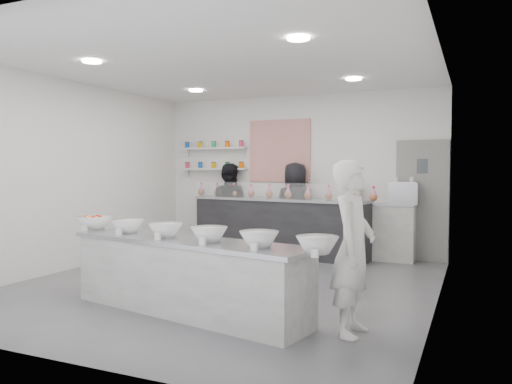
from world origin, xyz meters
TOP-DOWN VIEW (x-y plane):
  - floor at (0.00, 0.00)m, footprint 6.00×6.00m
  - ceiling at (0.00, 0.00)m, footprint 6.00×6.00m
  - back_wall at (0.00, 3.00)m, footprint 5.50×0.00m
  - left_wall at (-2.75, 0.00)m, footprint 0.00×6.00m
  - right_wall at (2.75, 0.00)m, footprint 0.00×6.00m
  - back_door at (2.30, 2.97)m, footprint 0.88×0.04m
  - pattern_panel at (-0.35, 2.98)m, footprint 1.25×0.03m
  - jar_shelf_lower at (-1.75, 2.90)m, footprint 1.45×0.22m
  - jar_shelf_upper at (-1.75, 2.90)m, footprint 1.45×0.22m
  - preserve_jars at (-1.75, 2.88)m, footprint 1.45×0.10m
  - downlight_0 at (-1.40, -1.00)m, footprint 0.24×0.24m
  - downlight_1 at (1.40, -1.00)m, footprint 0.24×0.24m
  - downlight_2 at (-1.40, 1.60)m, footprint 0.24×0.24m
  - downlight_3 at (1.40, 1.60)m, footprint 0.24×0.24m
  - prep_counter at (0.24, -1.37)m, footprint 3.11×1.27m
  - back_bar at (-0.19, 2.52)m, footprint 3.48×1.08m
  - sneeze_guard at (-0.23, 2.22)m, footprint 3.35×0.46m
  - espresso_ledge at (1.55, 2.78)m, footprint 1.34×0.42m
  - espresso_machine at (2.02, 2.78)m, footprint 0.49×0.34m
  - cup_stacks at (1.18, 2.78)m, footprint 0.25×0.24m
  - prep_bowls at (0.24, -1.37)m, footprint 3.67×1.20m
  - label_cards at (0.34, -1.88)m, footprint 3.31×0.04m
  - cookie_bags at (-0.19, 2.52)m, footprint 3.72×0.63m
  - woman_prep at (2.08, -1.34)m, footprint 0.43×0.63m
  - staff_left at (-1.36, 2.77)m, footprint 0.93×0.79m
  - staff_right at (0.05, 2.77)m, footprint 0.88×0.60m

SIDE VIEW (x-z plane):
  - floor at x=0.00m, z-range 0.00..0.00m
  - prep_counter at x=0.24m, z-range 0.00..0.83m
  - espresso_ledge at x=1.55m, z-range 0.00..0.99m
  - back_bar at x=-0.19m, z-range 0.00..1.06m
  - woman_prep at x=2.08m, z-range 0.00..1.69m
  - staff_left at x=-1.36m, z-range 0.00..1.71m
  - label_cards at x=0.34m, z-range 0.83..0.90m
  - staff_right at x=0.05m, z-range 0.00..1.73m
  - prep_bowls at x=0.24m, z-range 0.83..0.98m
  - back_door at x=2.30m, z-range 0.00..2.10m
  - cup_stacks at x=1.18m, z-range 0.99..1.33m
  - espresso_machine at x=2.02m, z-range 0.99..1.36m
  - cookie_bags at x=-0.19m, z-range 1.06..1.32m
  - sneeze_guard at x=-0.23m, z-range 1.06..1.35m
  - back_wall at x=0.00m, z-range -1.25..4.25m
  - left_wall at x=-2.75m, z-range -1.50..4.50m
  - right_wall at x=2.75m, z-range -1.50..4.50m
  - jar_shelf_lower at x=-1.75m, z-range 1.58..1.62m
  - preserve_jars at x=-1.75m, z-range 1.60..2.16m
  - pattern_panel at x=-0.35m, z-range 1.35..2.55m
  - jar_shelf_upper at x=-1.75m, z-range 2.00..2.04m
  - downlight_0 at x=-1.40m, z-range 2.97..2.99m
  - downlight_1 at x=1.40m, z-range 2.97..2.99m
  - downlight_2 at x=-1.40m, z-range 2.97..2.99m
  - downlight_3 at x=1.40m, z-range 2.97..2.99m
  - ceiling at x=0.00m, z-range 3.00..3.00m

